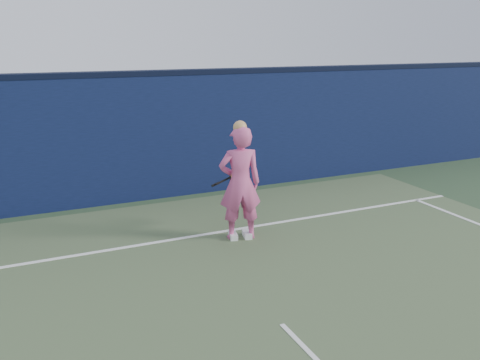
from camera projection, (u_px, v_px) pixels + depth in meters
name	position (u px, v px, depth m)	size (l,w,h in m)	color
backstop_wall	(153.00, 138.00, 10.37)	(24.00, 0.40, 2.50)	#0B1534
wall_cap	(150.00, 73.00, 10.02)	(24.00, 0.42, 0.10)	black
player	(240.00, 183.00, 8.20)	(0.77, 0.59, 1.97)	#DC5592
racket	(235.00, 176.00, 8.67)	(0.64, 0.18, 0.34)	black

